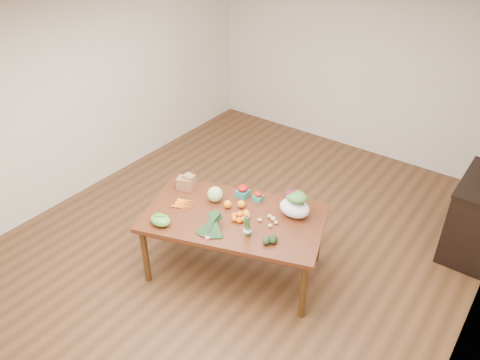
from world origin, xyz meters
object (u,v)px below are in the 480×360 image
Objects in this scene: mandarin_cluster at (240,215)px; kale_bunch at (211,226)px; cabinet at (477,216)px; salad_bag at (295,205)px; asparagus_bundle at (248,226)px; dining_table at (234,243)px; cabbage at (215,194)px; paper_bag at (185,182)px.

mandarin_cluster is 0.36m from kale_bunch.
cabinet is 3.08× the size of salad_bag.
mandarin_cluster is 0.72× the size of asparagus_bundle.
salad_bag reaches higher than cabinet.
dining_table is 7.46× the size of asparagus_bundle.
cabbage reaches higher than kale_bunch.
dining_table is 0.89m from paper_bag.
dining_table is at bearing 130.70° from asparagus_bundle.
salad_bag is at bearing 13.14° from paper_bag.
dining_table is 0.61m from asparagus_bundle.
mandarin_cluster is 0.29m from asparagus_bundle.
asparagus_bundle is (0.63, -0.28, 0.04)m from cabbage.
mandarin_cluster is 0.58m from salad_bag.
paper_bag is 0.97× the size of asparagus_bundle.
salad_bag reaches higher than cabbage.
asparagus_bundle is (1.06, -0.27, 0.04)m from paper_bag.
cabbage is (-0.33, 0.10, 0.46)m from dining_table.
salad_bag reaches higher than dining_table.
cabinet is 5.96× the size of cabbage.
mandarin_cluster is at bearing -6.77° from paper_bag.
salad_bag is (0.83, 0.29, 0.04)m from cabbage.
mandarin_cluster is (0.08, -0.01, 0.43)m from dining_table.
dining_table is at bearing -16.79° from cabbage.
asparagus_bundle reaches higher than paper_bag.
paper_bag and cabbage have the same top height.
cabbage reaches higher than mandarin_cluster.
salad_bag is at bearing 43.27° from mandarin_cluster.
cabbage is at bearing 0.75° from paper_bag.
asparagus_bundle is (0.30, -0.18, 0.50)m from dining_table.
cabbage is at bearing 165.72° from mandarin_cluster.
asparagus_bundle is at bearing -23.64° from cabbage.
cabbage is 0.43m from mandarin_cluster.
kale_bunch reaches higher than dining_table.
cabinet is 3.36m from paper_bag.
cabbage is 0.88m from salad_bag.
cabinet is at bearing 38.06° from cabbage.
kale_bunch is at bearing -125.34° from salad_bag.
kale_bunch is 1.60× the size of asparagus_bundle.
mandarin_cluster is at bearing 53.98° from kale_bunch.
asparagus_bundle is at bearing -49.30° from dining_table.
cabbage is at bearing 144.27° from dining_table.
paper_bag is at bearing 146.69° from asparagus_bundle.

